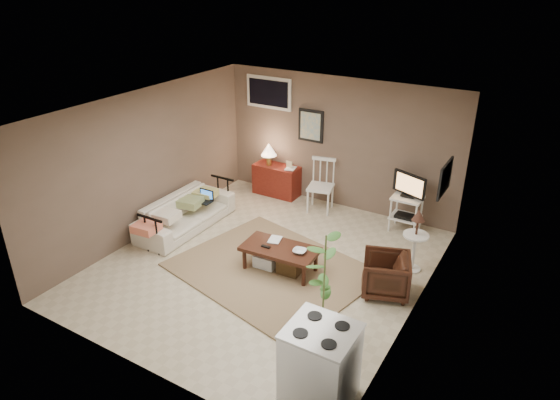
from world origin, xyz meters
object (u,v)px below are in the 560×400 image
Objects in this scene: potted_plant at (324,284)px; coffee_table at (280,257)px; side_table at (416,233)px; spindle_chair at (321,187)px; red_console at (276,177)px; stove at (320,364)px; sofa at (185,208)px; armchair at (386,273)px; tv_stand at (407,201)px.

coffee_table is at bearing 140.63° from potted_plant.
potted_plant reaches higher than side_table.
spindle_chair is 0.68× the size of potted_plant.
red_console is at bearing 157.80° from side_table.
spindle_chair reaches higher than coffee_table.
sofa is at bearing 149.18° from stove.
potted_plant is 1.01m from stove.
coffee_table is 1.18× the size of spindle_chair.
sofa is (-2.07, 0.34, 0.13)m from coffee_table.
potted_plant is at bearing -35.04° from armchair.
coffee_table is 2.44m from stove.
stove reaches higher than sofa.
spindle_chair is (-0.40, 2.13, 0.22)m from coffee_table.
coffee_table is 1.15× the size of side_table.
sofa is 2.46m from spindle_chair.
tv_stand is 1.93m from armchair.
coffee_table is 2.74m from red_console.
red_console is at bearing 176.64° from tv_stand.
coffee_table is 2.01m from side_table.
side_table reaches higher than stove.
armchair is (1.92, -1.86, -0.14)m from spindle_chair.
armchair is (0.34, -1.89, -0.23)m from tv_stand.
side_table reaches higher than coffee_table.
spindle_chair is at bearing -153.76° from armchair.
armchair is at bearing -79.93° from tv_stand.
coffee_table is at bearing -99.64° from armchair.
side_table is at bearing -66.48° from tv_stand.
sofa is 3.82m from side_table.
potted_plant is at bearing -62.98° from spindle_chair.
armchair is 0.44× the size of potted_plant.
spindle_chair is 1.59m from tv_stand.
potted_plant reaches higher than stove.
side_table is (1.68, 1.03, 0.38)m from coffee_table.
sofa is at bearing 170.81° from coffee_table.
side_table reaches higher than sofa.
stove is (1.58, -1.84, 0.21)m from coffee_table.
tv_stand is (3.26, 1.82, 0.18)m from sofa.
sofa is at bearing -110.73° from armchair.
red_console is at bearing 170.35° from spindle_chair.
red_console reaches higher than armchair.
spindle_chair is at bearing 100.59° from coffee_table.
red_console is 2.66m from tv_stand.
stove is at bearing -49.39° from coffee_table.
sofa is 1.89× the size of side_table.
coffee_table is 2.48m from tv_stand.
stove is at bearing -65.51° from potted_plant.
tv_stand is at bearing -3.36° from red_console.
armchair is (3.59, -0.06, -0.05)m from sofa.
coffee_table is at bearing -57.67° from red_console.
armchair is at bearing -34.35° from red_console.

